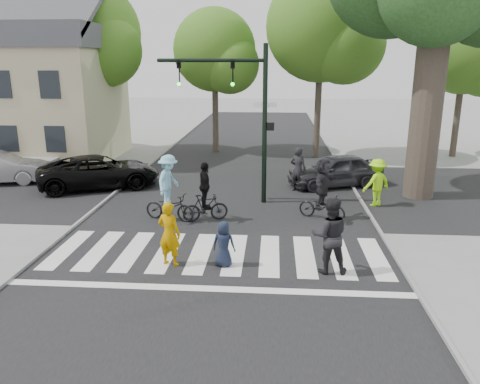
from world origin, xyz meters
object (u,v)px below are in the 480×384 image
Objects in this scene: traffic_signal at (242,102)px; pedestrian_child at (224,244)px; pedestrian_adult at (330,235)px; car_suv at (99,172)px; cyclist_right at (323,192)px; cyclist_left at (169,192)px; car_grey at (335,170)px; pedestrian_woman at (169,234)px; cyclist_mid at (205,197)px.

traffic_signal reaches higher than pedestrian_child.
pedestrian_child is 2.81m from pedestrian_adult.
pedestrian_child is at bearing -163.10° from car_suv.
pedestrian_adult reaches higher than pedestrian_child.
pedestrian_adult is 4.33m from cyclist_right.
pedestrian_adult is at bearing -36.94° from cyclist_left.
car_grey is at bearing -105.76° from pedestrian_child.
cyclist_left is at bearing -174.49° from cyclist_right.
cyclist_right is 0.42× the size of car_suv.
pedestrian_adult is (4.25, -0.14, 0.13)m from pedestrian_woman.
cyclist_right is at bearing -119.25° from pedestrian_woman.
traffic_signal is 1.42× the size of car_grey.
car_grey is at bearing -99.16° from pedestrian_adult.
traffic_signal is 2.94× the size of pedestrian_adult.
pedestrian_woman is 4.25m from pedestrian_adult.
car_grey is at bearing -106.50° from car_suv.
traffic_signal is 4.44m from cyclist_left.
cyclist_left is 1.07× the size of cyclist_right.
car_suv is (-9.31, 3.61, -0.26)m from cyclist_right.
pedestrian_adult is 12.05m from car_suv.
car_suv is (-6.38, 1.73, -3.19)m from traffic_signal.
cyclist_mid is (1.25, 0.03, -0.15)m from cyclist_left.
traffic_signal reaches higher than cyclist_left.
pedestrian_child is at bearing -74.27° from cyclist_mid.
pedestrian_woman is at bearing 10.14° from pedestrian_child.
pedestrian_woman reaches higher than car_suv.
cyclist_left reaches higher than cyclist_right.
car_suv is at bearing -40.45° from pedestrian_woman.
pedestrian_woman is 9.16m from car_suv.
cyclist_mid reaches higher than pedestrian_adult.
pedestrian_adult is 0.98× the size of cyclist_mid.
pedestrian_child is 0.61× the size of cyclist_mid.
pedestrian_child is 0.62× the size of pedestrian_adult.
pedestrian_adult is (2.78, -0.17, 0.39)m from pedestrian_child.
cyclist_mid is at bearing -46.39° from pedestrian_adult.
cyclist_left is 5.76m from car_suv.
car_grey is at bearing 45.22° from cyclist_mid.
cyclist_mid reaches higher than car_suv.
car_suv is at bearing 142.15° from cyclist_mid.
pedestrian_adult is at bearing -164.09° from pedestrian_woman.
pedestrian_woman is 3.73m from cyclist_mid.
traffic_signal is 4.72× the size of pedestrian_child.
cyclist_left is (-5.06, 3.81, -0.01)m from pedestrian_adult.
cyclist_mid is 7.19m from car_grey.
car_grey is at bearing 39.15° from cyclist_left.
traffic_signal is at bearing -67.69° from pedestrian_adult.
traffic_signal is 6.86m from pedestrian_child.
pedestrian_child is at bearing -90.82° from traffic_signal.
pedestrian_adult is at bearing -153.29° from car_suv.
cyclist_left is at bearing -48.99° from pedestrian_child.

